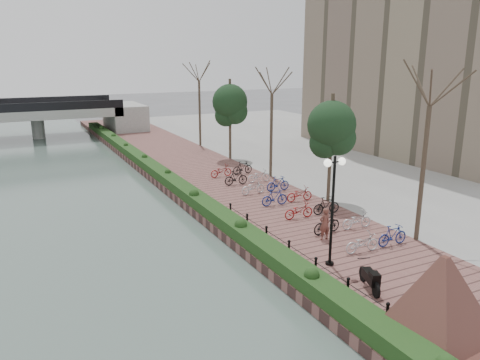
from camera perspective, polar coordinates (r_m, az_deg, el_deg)
ground at (r=18.26m, az=7.27°, el=-14.93°), size 220.00×220.00×0.00m
promenade at (r=34.38m, az=-3.31°, el=-0.08°), size 8.00×75.00×0.50m
inland_pavement at (r=43.06m, az=16.67°, el=2.33°), size 24.00×75.00×0.50m
hedge at (r=35.42m, az=-9.98°, el=1.08°), size 1.10×56.00×0.60m
chain_fence at (r=20.06m, az=7.53°, el=-9.38°), size 0.10×14.10×0.70m
granite_monument at (r=15.93m, az=23.25°, el=-13.06°), size 5.24×5.24×2.74m
lamppost at (r=19.35m, az=11.33°, el=-0.87°), size 1.02×0.32×4.69m
motorcycle at (r=18.60m, az=15.53°, el=-11.31°), size 1.02×1.68×1.00m
pedestrian at (r=22.79m, az=10.27°, el=-5.28°), size 0.59×0.39×1.60m
bicycle_parking at (r=28.18m, az=5.75°, el=-1.93°), size 2.40×17.32×1.00m
street_trees at (r=31.34m, az=6.89°, el=4.82°), size 3.20×37.12×6.80m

